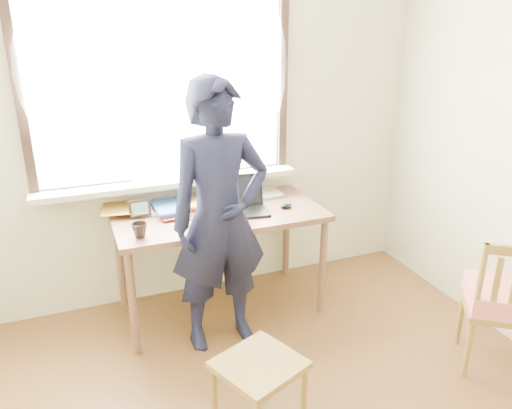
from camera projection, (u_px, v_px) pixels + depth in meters
name	position (u px, v px, depth m)	size (l,w,h in m)	color
room_shell	(306.00, 128.00, 1.84)	(3.52, 4.02, 2.61)	beige
desk	(219.00, 223.00, 3.45)	(1.43, 0.71, 0.76)	brown
laptop	(241.00, 203.00, 3.43)	(0.37, 0.32, 0.23)	black
mug_white	(206.00, 200.00, 3.51)	(0.12, 0.12, 0.09)	white
mug_dark	(140.00, 230.00, 3.02)	(0.10, 0.10, 0.09)	black
mouse	(286.00, 206.00, 3.49)	(0.09, 0.06, 0.03)	black
desk_clutter	(159.00, 207.00, 3.45)	(0.73, 0.51, 0.05)	white
book_a	(164.00, 205.00, 3.52)	(0.20, 0.26, 0.02)	white
book_b	(254.00, 194.00, 3.75)	(0.19, 0.26, 0.02)	white
picture_frame	(140.00, 210.00, 3.31)	(0.14, 0.02, 0.11)	black
work_chair	(259.00, 372.00, 2.52)	(0.50, 0.50, 0.40)	olive
side_chair	(503.00, 300.00, 2.93)	(0.56, 0.55, 0.88)	olive
person	(220.00, 219.00, 3.06)	(0.63, 0.41, 1.72)	black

